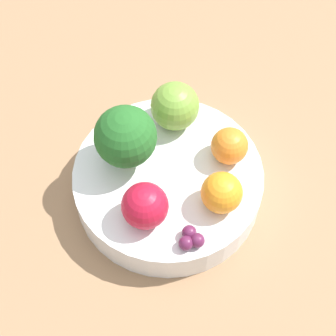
{
  "coord_description": "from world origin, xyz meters",
  "views": [
    {
      "loc": [
        0.25,
        0.17,
        0.55
      ],
      "look_at": [
        0.0,
        0.0,
        0.07
      ],
      "focal_mm": 60.0,
      "sensor_mm": 36.0,
      "label": 1
    }
  ],
  "objects": [
    {
      "name": "ground_plane",
      "position": [
        0.0,
        0.0,
        0.0
      ],
      "size": [
        6.0,
        6.0,
        0.0
      ],
      "primitive_type": "plane",
      "color": "gray"
    },
    {
      "name": "orange_back",
      "position": [
        -0.0,
        0.06,
        0.08
      ],
      "size": [
        0.04,
        0.04,
        0.04
      ],
      "color": "orange",
      "rests_on": "bowl"
    },
    {
      "name": "orange_front",
      "position": [
        -0.05,
        0.04,
        0.08
      ],
      "size": [
        0.04,
        0.04,
        0.04
      ],
      "color": "orange",
      "rests_on": "bowl"
    },
    {
      "name": "table_surface",
      "position": [
        0.0,
        0.0,
        0.01
      ],
      "size": [
        1.2,
        1.2,
        0.02
      ],
      "color": "#936D4C",
      "rests_on": "ground_plane"
    },
    {
      "name": "grape_cluster",
      "position": [
        0.05,
        0.06,
        0.07
      ],
      "size": [
        0.03,
        0.03,
        0.01
      ],
      "color": "#5B1E42",
      "rests_on": "bowl"
    },
    {
      "name": "apple_red",
      "position": [
        -0.06,
        -0.03,
        0.09
      ],
      "size": [
        0.05,
        0.05,
        0.05
      ],
      "color": "olive",
      "rests_on": "bowl"
    },
    {
      "name": "broccoli",
      "position": [
        0.01,
        -0.04,
        0.1
      ],
      "size": [
        0.06,
        0.06,
        0.07
      ],
      "color": "#8CB76B",
      "rests_on": "bowl"
    },
    {
      "name": "apple_green",
      "position": [
        0.05,
        0.01,
        0.08
      ],
      "size": [
        0.05,
        0.05,
        0.05
      ],
      "color": "#B7142D",
      "rests_on": "bowl"
    },
    {
      "name": "bowl",
      "position": [
        0.0,
        0.0,
        0.04
      ],
      "size": [
        0.2,
        0.2,
        0.04
      ],
      "color": "white",
      "rests_on": "table_surface"
    }
  ]
}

